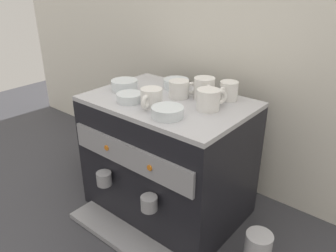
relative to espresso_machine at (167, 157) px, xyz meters
name	(u,v)px	position (x,y,z in m)	size (l,w,h in m)	color
ground_plane	(168,206)	(0.00, 0.00, -0.24)	(4.00, 4.00, 0.00)	#38383D
tiled_backsplash_wall	(220,52)	(0.00, 0.34, 0.35)	(2.80, 0.03, 1.18)	silver
espresso_machine	(167,157)	(0.00, 0.00, 0.00)	(0.59, 0.51, 0.48)	black
ceramic_cup_0	(151,98)	(0.00, -0.09, 0.27)	(0.07, 0.11, 0.06)	white
ceramic_cup_1	(209,99)	(0.17, 0.02, 0.28)	(0.08, 0.11, 0.07)	white
ceramic_cup_2	(205,89)	(0.10, 0.09, 0.28)	(0.10, 0.09, 0.08)	white
ceramic_cup_3	(228,91)	(0.17, 0.14, 0.27)	(0.07, 0.10, 0.07)	white
ceramic_cup_4	(180,89)	(0.02, 0.05, 0.27)	(0.09, 0.10, 0.06)	white
ceramic_bowl_0	(176,84)	(-0.06, 0.13, 0.26)	(0.10, 0.10, 0.04)	silver
ceramic_bowl_1	(130,98)	(-0.09, -0.10, 0.26)	(0.09, 0.09, 0.03)	silver
ceramic_bowl_2	(168,112)	(0.10, -0.12, 0.26)	(0.10, 0.10, 0.03)	silver
ceramic_bowl_3	(125,85)	(-0.20, -0.02, 0.26)	(0.10, 0.10, 0.04)	silver
coffee_grinder	(98,131)	(-0.48, 0.04, -0.05)	(0.18, 0.18, 0.39)	black
milk_pitcher	(258,251)	(0.43, -0.05, -0.17)	(0.09, 0.09, 0.13)	#B7B7BC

